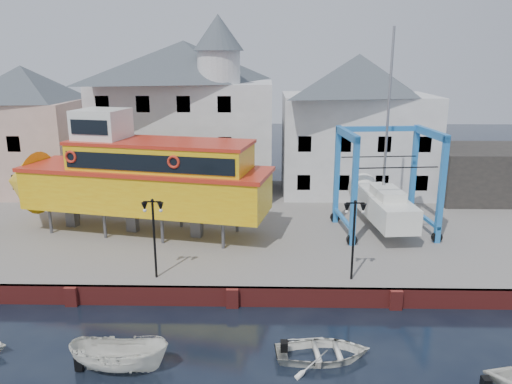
{
  "coord_description": "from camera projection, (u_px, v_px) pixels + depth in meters",
  "views": [
    {
      "loc": [
        1.66,
        -22.31,
        11.97
      ],
      "look_at": [
        1.0,
        7.0,
        4.0
      ],
      "focal_mm": 35.0,
      "sensor_mm": 36.0,
      "label": 1
    }
  ],
  "objects": [
    {
      "name": "ground",
      "position": [
        233.0,
        307.0,
        24.7
      ],
      "size": [
        140.0,
        140.0,
        0.0
      ],
      "primitive_type": "plane",
      "color": "black",
      "rests_on": "ground"
    },
    {
      "name": "hardstanding",
      "position": [
        243.0,
        225.0,
        35.18
      ],
      "size": [
        44.0,
        22.0,
        1.0
      ],
      "primitive_type": "cube",
      "color": "slate",
      "rests_on": "ground"
    },
    {
      "name": "quay_wall",
      "position": [
        233.0,
        297.0,
        24.67
      ],
      "size": [
        44.0,
        0.47,
        1.0
      ],
      "color": "maroon",
      "rests_on": "ground"
    },
    {
      "name": "building_pink",
      "position": [
        27.0,
        130.0,
        40.84
      ],
      "size": [
        8.0,
        7.0,
        10.3
      ],
      "color": "tan",
      "rests_on": "hardstanding"
    },
    {
      "name": "building_white_main",
      "position": [
        187.0,
        115.0,
        40.62
      ],
      "size": [
        14.0,
        8.3,
        14.0
      ],
      "color": "#BABABA",
      "rests_on": "hardstanding"
    },
    {
      "name": "building_white_right",
      "position": [
        356.0,
        124.0,
        41.1
      ],
      "size": [
        12.0,
        8.0,
        11.2
      ],
      "color": "#BABABA",
      "rests_on": "hardstanding"
    },
    {
      "name": "shed_dark",
      "position": [
        483.0,
        173.0,
        39.9
      ],
      "size": [
        8.0,
        7.0,
        4.0
      ],
      "primitive_type": "cube",
      "color": "black",
      "rests_on": "hardstanding"
    },
    {
      "name": "lamp_post_left",
      "position": [
        153.0,
        219.0,
        24.85
      ],
      "size": [
        1.12,
        0.32,
        4.2
      ],
      "color": "black",
      "rests_on": "hardstanding"
    },
    {
      "name": "lamp_post_right",
      "position": [
        354.0,
        220.0,
        24.63
      ],
      "size": [
        1.12,
        0.32,
        4.2
      ],
      "color": "black",
      "rests_on": "hardstanding"
    },
    {
      "name": "tour_boat",
      "position": [
        130.0,
        176.0,
        31.48
      ],
      "size": [
        18.48,
        7.93,
        7.83
      ],
      "rotation": [
        0.0,
        0.0,
        -0.21
      ],
      "color": "#59595E",
      "rests_on": "hardstanding"
    },
    {
      "name": "travel_lift",
      "position": [
        381.0,
        197.0,
        32.55
      ],
      "size": [
        6.38,
        8.6,
        12.73
      ],
      "rotation": [
        0.0,
        0.0,
        0.1
      ],
      "color": "#2082C6",
      "rests_on": "hardstanding"
    },
    {
      "name": "motorboat_a",
      "position": [
        120.0,
        371.0,
        19.67
      ],
      "size": [
        4.07,
        1.76,
        1.54
      ],
      "primitive_type": "imported",
      "rotation": [
        0.0,
        0.0,
        1.5
      ],
      "color": "white",
      "rests_on": "ground"
    },
    {
      "name": "motorboat_b",
      "position": [
        323.0,
        358.0,
        20.48
      ],
      "size": [
        4.14,
        3.12,
        0.81
      ],
      "primitive_type": "imported",
      "rotation": [
        0.0,
        0.0,
        1.65
      ],
      "color": "white",
      "rests_on": "ground"
    }
  ]
}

